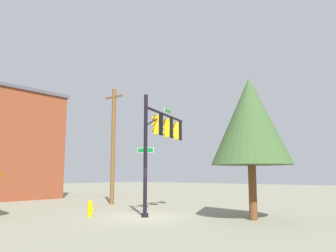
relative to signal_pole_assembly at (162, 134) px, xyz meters
name	(u,v)px	position (x,y,z in m)	size (l,w,h in m)	color
ground_plane	(145,217)	(-2.03, -0.63, -4.48)	(120.00, 120.00, 0.00)	gray
signal_pole_assembly	(162,134)	(0.00, 0.00, 0.00)	(5.34, 2.11, 6.38)	black
utility_pole	(113,144)	(1.86, 6.39, -0.06)	(0.31, 1.80, 8.61)	brown
fire_hydrant	(90,209)	(-3.74, 1.63, -4.07)	(0.33, 0.24, 0.83)	#E3C103
tree_mid	(250,121)	(0.46, -5.40, 0.30)	(3.94, 3.94, 6.99)	brown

